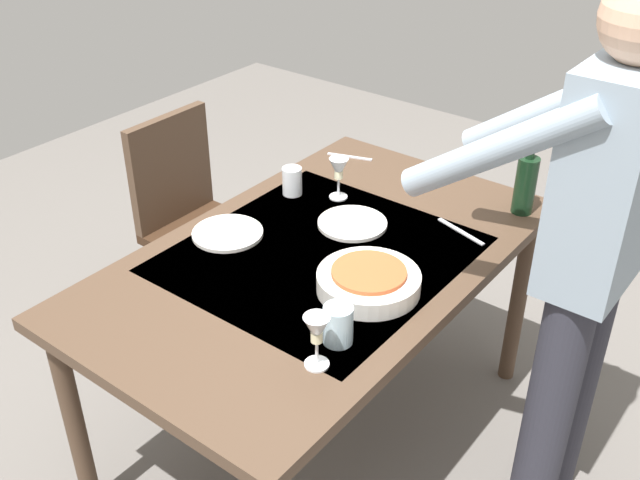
% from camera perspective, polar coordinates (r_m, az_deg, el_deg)
% --- Properties ---
extents(ground_plane, '(6.00, 6.00, 0.00)m').
position_cam_1_polar(ground_plane, '(2.81, 0.00, -14.56)').
color(ground_plane, '#66605B').
extents(dining_table, '(1.55, 0.93, 0.78)m').
position_cam_1_polar(dining_table, '(2.35, 0.00, -2.65)').
color(dining_table, '#4C3828').
rests_on(dining_table, ground_plane).
extents(chair_near, '(0.40, 0.40, 0.91)m').
position_cam_1_polar(chair_near, '(3.09, -9.84, 2.16)').
color(chair_near, '#352114').
rests_on(chair_near, ground_plane).
extents(person_server, '(0.42, 0.61, 1.69)m').
position_cam_1_polar(person_server, '(2.11, 19.84, -0.63)').
color(person_server, '#2D2D38').
rests_on(person_server, ground_plane).
extents(wine_bottle, '(0.07, 0.07, 0.30)m').
position_cam_1_polar(wine_bottle, '(2.58, 15.48, 4.25)').
color(wine_bottle, black).
rests_on(wine_bottle, dining_table).
extents(wine_glass_left, '(0.07, 0.07, 0.15)m').
position_cam_1_polar(wine_glass_left, '(1.83, -0.25, -7.08)').
color(wine_glass_left, white).
rests_on(wine_glass_left, dining_table).
extents(wine_glass_right, '(0.07, 0.07, 0.15)m').
position_cam_1_polar(wine_glass_right, '(2.58, 1.44, 5.32)').
color(wine_glass_right, white).
rests_on(wine_glass_right, dining_table).
extents(water_cup_near_left, '(0.07, 0.07, 0.10)m').
position_cam_1_polar(water_cup_near_left, '(2.63, -2.15, 4.54)').
color(water_cup_near_left, silver).
rests_on(water_cup_near_left, dining_table).
extents(water_cup_near_right, '(0.08, 0.08, 0.11)m').
position_cam_1_polar(water_cup_near_right, '(1.93, 1.40, -6.50)').
color(water_cup_near_right, silver).
rests_on(water_cup_near_right, dining_table).
extents(serving_bowl_pasta, '(0.30, 0.30, 0.07)m').
position_cam_1_polar(serving_bowl_pasta, '(2.13, 3.75, -3.11)').
color(serving_bowl_pasta, silver).
rests_on(serving_bowl_pasta, dining_table).
extents(dinner_plate_near, '(0.23, 0.23, 0.01)m').
position_cam_1_polar(dinner_plate_near, '(2.46, 2.49, 1.29)').
color(dinner_plate_near, silver).
rests_on(dinner_plate_near, dining_table).
extents(dinner_plate_far, '(0.23, 0.23, 0.01)m').
position_cam_1_polar(dinner_plate_far, '(2.42, -7.09, 0.53)').
color(dinner_plate_far, silver).
rests_on(dinner_plate_far, dining_table).
extents(table_knife, '(0.07, 0.20, 0.00)m').
position_cam_1_polar(table_knife, '(2.46, 10.73, 0.65)').
color(table_knife, silver).
rests_on(table_knife, dining_table).
extents(table_fork, '(0.07, 0.17, 0.00)m').
position_cam_1_polar(table_fork, '(2.92, 2.29, 6.40)').
color(table_fork, silver).
rests_on(table_fork, dining_table).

